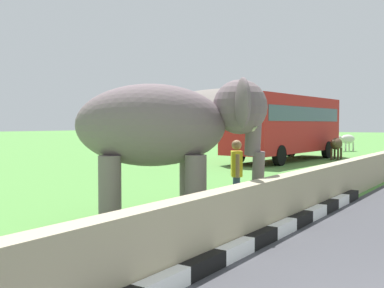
{
  "coord_description": "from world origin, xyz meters",
  "views": [
    {
      "loc": [
        -5.15,
        0.26,
        2.02
      ],
      "look_at": [
        3.04,
        5.72,
        1.6
      ],
      "focal_mm": 43.9,
      "sensor_mm": 36.0,
      "label": 1
    }
  ],
  "objects_px": {
    "cow_near": "(336,144)",
    "cow_mid": "(285,143)",
    "bus_red": "(286,123)",
    "person_handler": "(237,172)",
    "cow_far": "(347,139)",
    "elephant": "(169,128)"
  },
  "relations": [
    {
      "from": "cow_mid",
      "to": "cow_far",
      "type": "relative_size",
      "value": 0.95
    },
    {
      "from": "bus_red",
      "to": "cow_near",
      "type": "relative_size",
      "value": 5.16
    },
    {
      "from": "elephant",
      "to": "cow_far",
      "type": "distance_m",
      "value": 27.56
    },
    {
      "from": "bus_red",
      "to": "cow_near",
      "type": "bearing_deg",
      "value": -43.41
    },
    {
      "from": "elephant",
      "to": "person_handler",
      "type": "bearing_deg",
      "value": -22.92
    },
    {
      "from": "cow_mid",
      "to": "person_handler",
      "type": "bearing_deg",
      "value": -160.91
    },
    {
      "from": "person_handler",
      "to": "cow_mid",
      "type": "height_order",
      "value": "person_handler"
    },
    {
      "from": "elephant",
      "to": "cow_near",
      "type": "height_order",
      "value": "elephant"
    },
    {
      "from": "cow_near",
      "to": "cow_far",
      "type": "relative_size",
      "value": 1.0
    },
    {
      "from": "elephant",
      "to": "cow_far",
      "type": "bearing_deg",
      "value": 8.03
    },
    {
      "from": "elephant",
      "to": "cow_far",
      "type": "relative_size",
      "value": 2.04
    },
    {
      "from": "cow_far",
      "to": "bus_red",
      "type": "bearing_deg",
      "value": 178.04
    },
    {
      "from": "cow_near",
      "to": "cow_far",
      "type": "xyz_separation_m",
      "value": [
        8.54,
        1.74,
        0.0
      ]
    },
    {
      "from": "bus_red",
      "to": "cow_far",
      "type": "xyz_separation_m",
      "value": [
        10.78,
        -0.37,
        -1.21
      ]
    },
    {
      "from": "cow_near",
      "to": "elephant",
      "type": "bearing_deg",
      "value": -173.6
    },
    {
      "from": "person_handler",
      "to": "bus_red",
      "type": "bearing_deg",
      "value": 18.3
    },
    {
      "from": "cow_near",
      "to": "cow_mid",
      "type": "bearing_deg",
      "value": 83.86
    },
    {
      "from": "person_handler",
      "to": "cow_near",
      "type": "height_order",
      "value": "person_handler"
    },
    {
      "from": "person_handler",
      "to": "cow_far",
      "type": "bearing_deg",
      "value": 10.05
    },
    {
      "from": "bus_red",
      "to": "cow_near",
      "type": "height_order",
      "value": "bus_red"
    },
    {
      "from": "cow_near",
      "to": "cow_mid",
      "type": "xyz_separation_m",
      "value": [
        0.35,
        3.23,
        0.0
      ]
    },
    {
      "from": "cow_mid",
      "to": "cow_far",
      "type": "bearing_deg",
      "value": -10.31
    }
  ]
}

